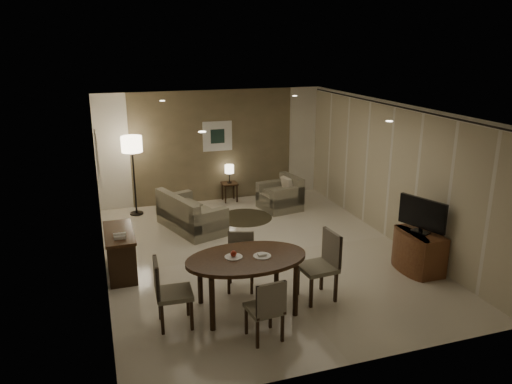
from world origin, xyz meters
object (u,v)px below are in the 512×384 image
object	(u,v)px
tv_cabinet	(419,251)
armchair	(280,193)
console_desk	(120,252)
chair_right	(317,267)
chair_far	(241,263)
chair_left	(175,293)
chair_near	(264,308)
dining_table	(247,283)
side_table	(230,192)
floor_lamp	(134,176)
sofa	(191,211)

from	to	relation	value
tv_cabinet	armchair	size ratio (longest dim) A/B	1.03
console_desk	chair_right	size ratio (longest dim) A/B	1.13
chair_far	tv_cabinet	bearing A→B (deg)	13.31
chair_left	chair_near	bearing A→B (deg)	-119.92
dining_table	armchair	bearing A→B (deg)	63.03
chair_far	chair_left	distance (m)	1.37
armchair	side_table	size ratio (longest dim) A/B	1.87
dining_table	side_table	xyz separation A→B (m)	(1.14, 5.07, -0.18)
armchair	side_table	bearing A→B (deg)	-144.84
chair_left	floor_lamp	size ratio (longest dim) A/B	0.55
chair_near	chair_right	xyz separation A→B (m)	(1.12, 0.76, 0.08)
chair_right	chair_near	bearing A→B (deg)	-60.45
dining_table	armchair	xyz separation A→B (m)	(2.09, 4.11, -0.03)
floor_lamp	chair_near	bearing A→B (deg)	-78.46
side_table	chair_near	bearing A→B (deg)	-101.04
chair_right	sofa	world-z (taller)	chair_right
console_desk	armchair	world-z (taller)	armchair
tv_cabinet	armchair	world-z (taller)	armchair
console_desk	side_table	size ratio (longest dim) A/B	2.58
dining_table	floor_lamp	bearing A→B (deg)	103.42
sofa	tv_cabinet	bearing A→B (deg)	-152.13
console_desk	floor_lamp	bearing A→B (deg)	79.93
tv_cabinet	chair_right	xyz separation A→B (m)	(-2.10, -0.35, 0.18)
chair_right	side_table	xyz separation A→B (m)	(0.03, 5.10, -0.30)
chair_far	armchair	size ratio (longest dim) A/B	1.03
chair_far	side_table	size ratio (longest dim) A/B	1.92
tv_cabinet	chair_far	size ratio (longest dim) A/B	1.00
dining_table	chair_far	bearing A→B (deg)	81.46
console_desk	floor_lamp	world-z (taller)	floor_lamp
tv_cabinet	chair_near	distance (m)	3.40
console_desk	chair_near	xyz separation A→B (m)	(1.67, -2.61, 0.08)
dining_table	chair_near	world-z (taller)	chair_near
tv_cabinet	side_table	bearing A→B (deg)	113.59
dining_table	sofa	size ratio (longest dim) A/B	1.09
console_desk	sofa	size ratio (longest dim) A/B	0.73
floor_lamp	chair_left	bearing A→B (deg)	-89.11
armchair	floor_lamp	xyz separation A→B (m)	(-3.24, 0.70, 0.52)
side_table	chair_far	bearing A→B (deg)	-103.24
console_desk	chair_left	size ratio (longest dim) A/B	1.21
chair_far	chair_left	world-z (taller)	chair_left
chair_right	chair_far	bearing A→B (deg)	-127.75
chair_far	sofa	size ratio (longest dim) A/B	0.55
chair_left	floor_lamp	bearing A→B (deg)	4.10
tv_cabinet	floor_lamp	bearing A→B (deg)	134.18
chair_left	floor_lamp	xyz separation A→B (m)	(-0.08, 4.90, 0.41)
chair_left	armchair	xyz separation A→B (m)	(3.16, 4.20, -0.11)
console_desk	chair_near	bearing A→B (deg)	-57.32
sofa	chair_right	bearing A→B (deg)	-179.19
tv_cabinet	sofa	bearing A→B (deg)	136.43
tv_cabinet	chair_far	world-z (taller)	chair_far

